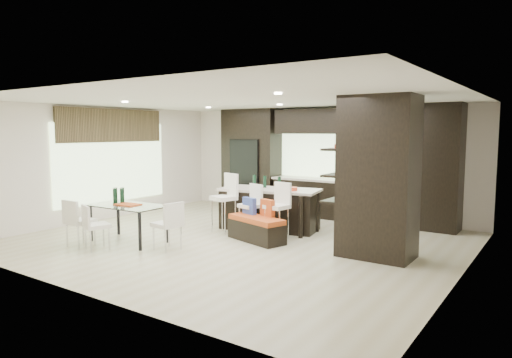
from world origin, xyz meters
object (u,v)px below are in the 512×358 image
Objects in this scene: bench at (256,229)px; stool_mid at (250,215)px; kitchen_island at (270,209)px; stool_right at (277,217)px; stool_left at (224,209)px; chair_far at (80,225)px; dining_table at (128,224)px; chair_near at (97,229)px; chair_end at (167,228)px; floor_vase at (370,214)px.

stool_mid is at bearing 156.70° from bench.
stool_right is at bearing -61.11° from kitchen_island.
stool_left is 1.18× the size of stool_mid.
chair_far is at bearing -103.70° from stool_left.
bench is at bearing -123.39° from stool_right.
dining_table is (-1.61, -2.50, -0.08)m from kitchen_island.
dining_table reaches higher than bench.
chair_end reaches higher than chair_near.
chair_far is 1.01× the size of chair_end.
stool_right reaches higher than chair_near.
kitchen_island is 0.74m from stool_mid.
chair_far is (-4.44, -2.86, -0.23)m from floor_vase.
stool_left is at bearing -161.37° from stool_mid.
stool_right is at bearing 35.30° from dining_table.
stool_right is 3.33m from chair_near.
bench is 1.54× the size of chair_end.
chair_end is (-1.22, -1.74, -0.05)m from stool_right.
stool_right is 2.85m from dining_table.
chair_far is at bearing -114.25° from stool_mid.
stool_left is 0.78× the size of floor_vase.
floor_vase is at bearing 31.97° from chair_far.
dining_table is at bearing -116.77° from stool_mid.
chair_end is at bearing -106.60° from bench.
floor_vase is at bearing 24.47° from stool_left.
stool_right is at bearing 17.41° from stool_left.
bench is 1.53× the size of chair_far.
bench is 1.73m from chair_end.
kitchen_island is 2.13× the size of stool_left.
chair_near is (0.00, -0.70, 0.02)m from dining_table.
kitchen_island reaches higher than dining_table.
floor_vase is 5.29m from chair_far.
chair_end is (-2.94, -2.14, -0.23)m from floor_vase.
stool_left is 1.30m from stool_right.
chair_near reaches higher than dining_table.
chair_near is at bearing -124.38° from stool_right.
stool_mid is 2.38m from dining_table.
bench is 0.83× the size of dining_table.
stool_left reaches higher than chair_far.
stool_right is (1.30, 0.02, -0.04)m from stool_left.
chair_near is 1.25m from chair_end.
chair_near is at bearing -128.52° from kitchen_island.
kitchen_island is 2.62× the size of chair_far.
stool_right is 1.78m from floor_vase.
stool_mid is at bearing 19.47° from stool_left.
kitchen_island is 2.51× the size of stool_mid.
stool_mid reaches higher than chair_near.
kitchen_island reaches higher than stool_mid.
kitchen_island reaches higher than chair_near.
chair_near is at bearing -144.43° from floor_vase.
dining_table is at bearing -133.99° from stool_right.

